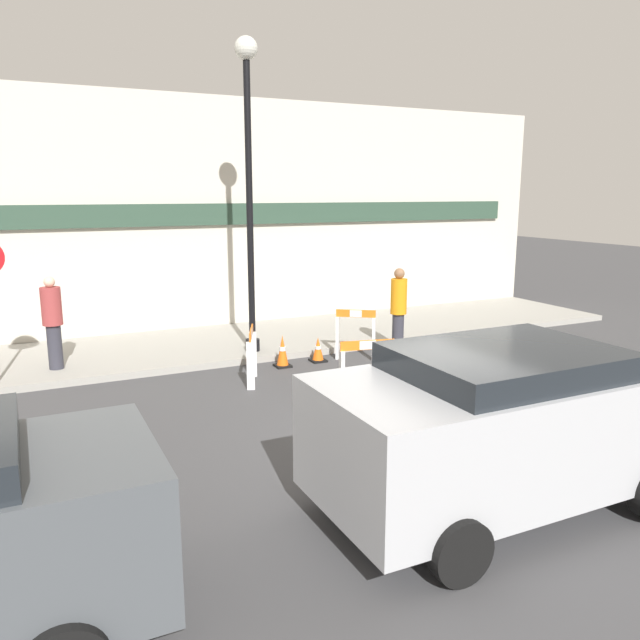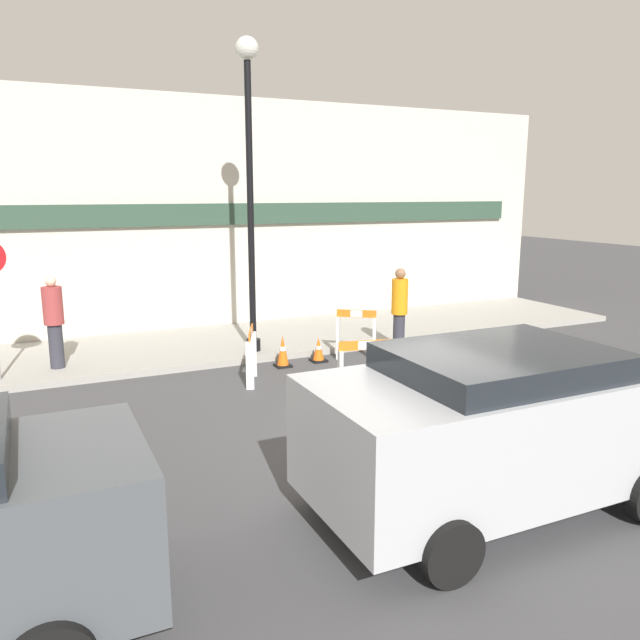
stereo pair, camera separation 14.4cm
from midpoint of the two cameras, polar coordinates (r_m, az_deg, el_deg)
The scene contains 15 objects.
ground_plane at distance 8.83m, azimuth 8.13°, elevation -10.55°, with size 60.00×60.00×0.00m, color #424244.
sidewalk_slab at distance 14.07m, azimuth -5.93°, elevation -1.79°, with size 18.00×3.28×0.13m.
storefront_facade at distance 15.32m, azimuth -8.37°, elevation 9.41°, with size 18.00×0.22×5.50m.
streetlamp_post at distance 12.47m, azimuth -6.89°, elevation 14.49°, with size 0.44×0.44×6.03m.
barricade_0 at distance 11.02m, azimuth -6.64°, elevation -3.08°, with size 0.44×0.82×0.99m.
barricade_1 at distance 9.88m, azimuth 3.91°, elevation -4.55°, with size 0.89×0.31×1.04m.
barricade_2 at distance 12.47m, azimuth 2.94°, elevation -1.21°, with size 0.73×0.56×1.02m.
traffic_cone_0 at distance 11.05m, azimuth 9.35°, elevation -4.21°, with size 0.30×0.30×0.68m.
traffic_cone_1 at distance 10.64m, azimuth 7.75°, elevation -5.19°, with size 0.30×0.30×0.54m.
traffic_cone_2 at distance 12.40m, azimuth -0.52°, elevation -2.76°, with size 0.30×0.30×0.49m.
traffic_cone_3 at distance 11.36m, azimuth 6.39°, elevation -3.81°, with size 0.30×0.30×0.64m.
traffic_cone_4 at distance 12.03m, azimuth -3.79°, elevation -2.90°, with size 0.30×0.30×0.62m.
person_worker at distance 12.86m, azimuth 6.87°, elevation 1.07°, with size 0.44×0.44×1.80m.
person_pedestrian at distance 12.31m, azimuth -23.57°, elevation 0.01°, with size 0.47×0.47×1.71m.
parked_car_1 at distance 6.86m, azimuth 15.77°, elevation -8.69°, with size 4.00×2.02×1.75m.
Camera 1 is at (-4.70, -6.71, 3.32)m, focal length 35.00 mm.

